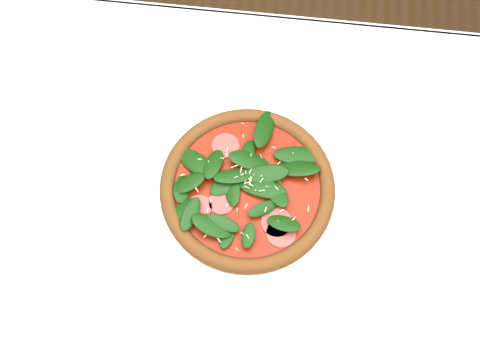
# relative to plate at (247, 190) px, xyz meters

# --- Properties ---
(ground) EXTENTS (6.00, 6.00, 0.00)m
(ground) POSITION_rel_plate_xyz_m (0.02, -0.06, -0.76)
(ground) COLOR brown
(ground) RESTS_ON ground
(dining_table) EXTENTS (1.21, 0.81, 0.75)m
(dining_table) POSITION_rel_plate_xyz_m (0.02, -0.06, -0.11)
(dining_table) COLOR silver
(dining_table) RESTS_ON ground
(plate) EXTENTS (0.31, 0.31, 0.01)m
(plate) POSITION_rel_plate_xyz_m (0.00, 0.00, 0.00)
(plate) COLOR white
(plate) RESTS_ON dining_table
(pizza) EXTENTS (0.35, 0.35, 0.03)m
(pizza) POSITION_rel_plate_xyz_m (0.00, -0.00, 0.02)
(pizza) COLOR olive
(pizza) RESTS_ON plate
(saucer_far) EXTENTS (0.15, 0.15, 0.01)m
(saucer_far) POSITION_rel_plate_xyz_m (0.30, 0.18, -0.00)
(saucer_far) COLOR white
(saucer_far) RESTS_ON dining_table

